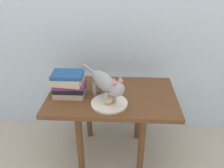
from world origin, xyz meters
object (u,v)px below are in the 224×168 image
Objects in this scene: side_table at (112,103)px; bread_roll at (109,99)px; cat at (106,83)px; book_stack at (69,84)px; plate at (109,103)px.

side_table is 10.91× the size of bread_roll.
cat is 0.27m from book_stack.
plate reaches higher than side_table.
cat reaches higher than bread_roll.
side_table is at bearing 83.22° from bread_roll.
cat reaches higher than side_table.
bread_roll is 0.30m from book_stack.
plate is at bearing 23.68° from bread_roll.
plate is at bearing -95.06° from side_table.
bread_roll is 0.34× the size of book_stack.
side_table is at bearing 4.01° from book_stack.
book_stack is (-0.28, 0.10, 0.07)m from plate.
side_table is 0.17m from bread_roll.
plate is 0.13m from cat.
side_table is 3.73× the size of plate.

